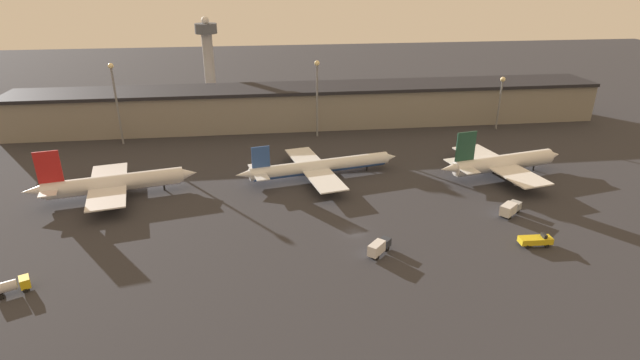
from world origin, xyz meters
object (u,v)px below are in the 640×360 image
at_px(service_vehicle_1, 12,286).
at_px(service_vehicle_3, 379,247).
at_px(service_vehicle_0, 510,208).
at_px(control_tower, 208,55).
at_px(airplane_1, 319,167).
at_px(airplane_2, 502,163).
at_px(airplane_0, 113,183).
at_px(service_vehicle_2, 536,240).

height_order(service_vehicle_1, service_vehicle_3, service_vehicle_3).
height_order(service_vehicle_0, service_vehicle_1, service_vehicle_0).
height_order(service_vehicle_3, control_tower, control_tower).
bearing_deg(airplane_1, airplane_2, -17.58).
xyz_separation_m(airplane_2, control_tower, (-89.19, 89.79, 18.23)).
bearing_deg(service_vehicle_1, service_vehicle_0, -15.97).
bearing_deg(airplane_1, service_vehicle_3, -92.20).
height_order(airplane_1, service_vehicle_1, airplane_1).
bearing_deg(service_vehicle_3, service_vehicle_1, 136.83).
distance_m(service_vehicle_1, service_vehicle_3, 71.26).
distance_m(airplane_0, service_vehicle_1, 42.84).
height_order(service_vehicle_0, service_vehicle_3, service_vehicle_0).
relative_size(airplane_0, airplane_1, 0.89).
bearing_deg(airplane_2, service_vehicle_2, -117.09).
xyz_separation_m(airplane_1, service_vehicle_2, (42.11, -44.60, -1.84)).
relative_size(airplane_0, service_vehicle_3, 6.75).
xyz_separation_m(airplane_2, service_vehicle_2, (-10.80, -39.10, -2.51)).
distance_m(airplane_0, airplane_1, 55.98).
height_order(service_vehicle_1, control_tower, control_tower).
xyz_separation_m(service_vehicle_0, control_tower, (-79.75, 114.31, 20.28)).
bearing_deg(control_tower, service_vehicle_0, -55.10).
distance_m(airplane_2, service_vehicle_3, 59.56).
height_order(airplane_0, service_vehicle_1, airplane_0).
xyz_separation_m(service_vehicle_1, control_tower, (27.54, 132.69, 20.50)).
distance_m(airplane_1, control_tower, 93.70).
relative_size(airplane_0, service_vehicle_0, 5.95).
bearing_deg(service_vehicle_2, airplane_1, 135.66).
distance_m(airplane_2, service_vehicle_2, 40.64).
height_order(airplane_1, airplane_2, airplane_2).
relative_size(service_vehicle_0, service_vehicle_2, 1.01).
height_order(airplane_1, service_vehicle_2, airplane_1).
height_order(airplane_0, service_vehicle_0, airplane_0).
bearing_deg(service_vehicle_0, service_vehicle_2, -134.73).
relative_size(airplane_2, service_vehicle_2, 5.72).
xyz_separation_m(airplane_2, service_vehicle_3, (-45.63, -38.21, -2.10)).
bearing_deg(service_vehicle_3, airplane_0, 102.38).
bearing_deg(service_vehicle_3, airplane_2, -7.00).
height_order(airplane_1, control_tower, control_tower).
bearing_deg(control_tower, service_vehicle_2, -58.69).
xyz_separation_m(service_vehicle_1, service_vehicle_3, (71.10, 4.69, 0.17)).
xyz_separation_m(airplane_1, service_vehicle_1, (-63.83, -48.40, -1.60)).
xyz_separation_m(service_vehicle_0, service_vehicle_1, (-107.29, -18.38, -0.22)).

